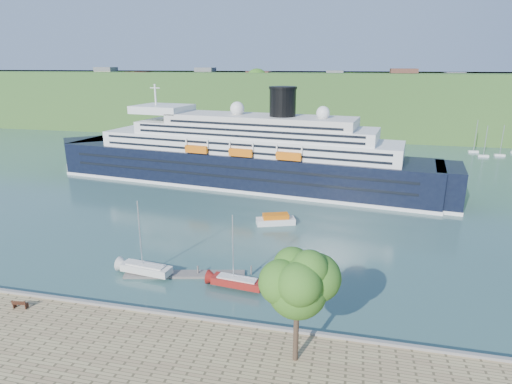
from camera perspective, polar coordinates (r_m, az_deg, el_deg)
The scene contains 10 objects.
ground at distance 50.72m, azimuth -12.05°, elevation -16.43°, with size 400.00×400.00×0.00m, color #2B4C4B.
far_hillside at distance 184.69m, azimuth 7.25°, elevation 11.84°, with size 400.00×50.00×24.00m, color #326127.
quay_coping at distance 49.96m, azimuth -12.23°, elevation -15.44°, with size 220.00×0.50×0.30m, color slate.
cruise_ship at distance 99.24m, azimuth -2.47°, elevation 7.45°, with size 101.60×14.79×22.81m, color black, non-canonical shape.
park_bench at distance 56.38m, azimuth -28.92°, elevation -12.87°, with size 1.74×0.71×1.12m, color #401F12, non-canonical shape.
promenade_tree at distance 39.57m, azimuth 5.49°, elevation -14.40°, with size 7.29×7.29×12.07m, color #30641A, non-canonical shape.
floating_pontoon at distance 59.49m, azimuth -9.48°, elevation -10.78°, with size 16.16×1.98×0.36m, color slate, non-canonical shape.
sailboat_white_near at distance 58.50m, azimuth -14.71°, elevation -6.36°, with size 7.79×2.16×10.06m, color silver, non-canonical shape.
sailboat_red at distance 53.58m, azimuth -2.57°, elevation -8.36°, with size 7.31×2.03×9.45m, color maroon, non-canonical shape.
tender_launch at distance 76.16m, azimuth 2.64°, elevation -3.62°, with size 6.90×2.36×1.91m, color orange, non-canonical shape.
Camera 1 is at (19.31, -38.02, 27.47)m, focal length 30.00 mm.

